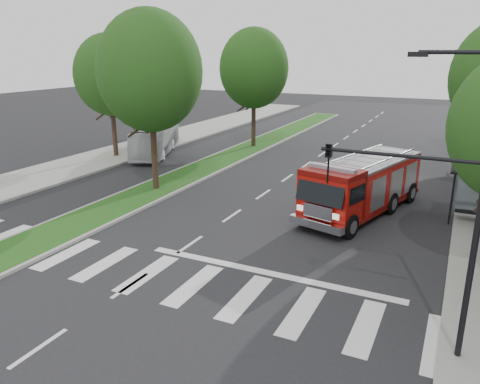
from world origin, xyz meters
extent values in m
plane|color=black|center=(0.00, 0.00, 0.00)|extent=(140.00, 140.00, 0.00)
cube|color=gray|center=(-14.50, 10.00, 0.07)|extent=(5.00, 80.00, 0.15)
cube|color=gray|center=(-6.00, 18.00, 0.07)|extent=(3.00, 50.00, 0.14)
cube|color=#154112|center=(-6.00, 18.00, 0.14)|extent=(2.60, 49.50, 0.02)
cylinder|color=black|center=(9.80, 7.40, 1.25)|extent=(0.08, 0.08, 2.50)
cylinder|color=black|center=(9.80, 8.60, 1.25)|extent=(0.08, 0.08, 2.50)
cylinder|color=black|center=(-6.00, 6.00, 2.31)|extent=(0.36, 0.36, 4.62)
ellipsoid|color=#1A380F|center=(-6.00, 6.00, 6.83)|extent=(5.80, 5.80, 6.67)
cylinder|color=black|center=(-6.00, 20.00, 2.20)|extent=(0.36, 0.36, 4.40)
ellipsoid|color=#1A380F|center=(-6.00, 20.00, 6.50)|extent=(5.60, 5.60, 6.44)
cylinder|color=black|center=(-14.00, 12.00, 2.09)|extent=(0.36, 0.36, 4.18)
ellipsoid|color=#1A380F|center=(-14.00, 12.00, 6.17)|extent=(5.20, 5.20, 5.98)
cylinder|color=black|center=(10.50, -3.50, 4.00)|extent=(0.16, 0.16, 8.00)
cylinder|color=black|center=(9.60, -3.50, 7.90)|extent=(1.80, 0.10, 0.10)
cube|color=black|center=(8.70, -3.50, 7.85)|extent=(0.45, 0.20, 0.12)
cylinder|color=black|center=(8.50, -3.50, 5.40)|extent=(4.00, 0.10, 0.10)
imported|color=black|center=(6.70, -3.50, 5.00)|extent=(0.18, 0.22, 1.10)
cylinder|color=black|center=(10.50, 20.00, 4.00)|extent=(0.16, 0.16, 8.00)
cylinder|color=black|center=(9.60, 20.00, 7.90)|extent=(1.80, 0.10, 0.10)
cube|color=black|center=(8.70, 20.00, 7.85)|extent=(0.45, 0.20, 0.12)
cube|color=#600805|center=(5.71, 7.27, 0.51)|extent=(4.68, 8.86, 0.25)
cube|color=#940D08|center=(5.92, 8.05, 1.57)|extent=(4.15, 6.91, 2.02)
cube|color=#940D08|center=(4.88, 4.25, 1.57)|extent=(2.92, 2.42, 2.12)
cube|color=#B2B2B7|center=(5.92, 8.05, 2.63)|extent=(4.15, 6.91, 0.12)
cylinder|color=#B2B2B7|center=(5.05, 8.29, 2.83)|extent=(1.70, 5.88, 0.10)
cylinder|color=#B2B2B7|center=(6.80, 7.81, 2.83)|extent=(1.70, 5.88, 0.10)
cube|color=silver|center=(4.58, 3.12, 0.61)|extent=(2.63, 1.04, 0.35)
cube|color=#8C99A5|center=(4.88, 4.25, 2.93)|extent=(2.24, 0.93, 0.18)
cylinder|color=black|center=(3.68, 4.26, 0.56)|extent=(0.63, 1.17, 1.11)
cylinder|color=black|center=(5.92, 3.65, 0.56)|extent=(0.63, 1.17, 1.11)
cylinder|color=black|center=(4.80, 8.35, 0.56)|extent=(0.63, 1.17, 1.11)
cylinder|color=black|center=(7.05, 7.74, 0.56)|extent=(0.63, 1.17, 1.11)
cylinder|color=black|center=(5.44, 10.69, 0.56)|extent=(0.63, 1.17, 1.11)
cylinder|color=black|center=(7.69, 10.08, 0.56)|extent=(0.63, 1.17, 1.11)
imported|color=silver|center=(-12.00, 14.48, 1.29)|extent=(5.74, 9.35, 2.58)
camera|label=1|loc=(9.89, -15.63, 7.96)|focal=35.00mm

